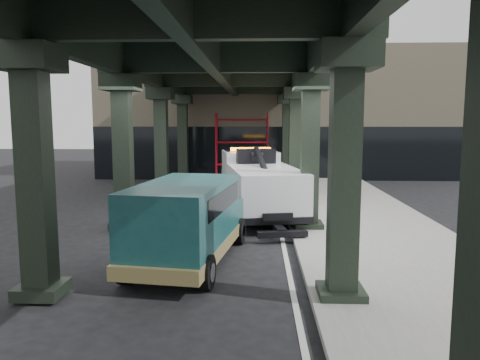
# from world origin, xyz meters

# --- Properties ---
(ground) EXTENTS (90.00, 90.00, 0.00)m
(ground) POSITION_xyz_m (0.00, 0.00, 0.00)
(ground) COLOR black
(ground) RESTS_ON ground
(sidewalk) EXTENTS (5.00, 40.00, 0.15)m
(sidewalk) POSITION_xyz_m (4.50, 2.00, 0.07)
(sidewalk) COLOR gray
(sidewalk) RESTS_ON ground
(lane_stripe) EXTENTS (0.12, 38.00, 0.01)m
(lane_stripe) POSITION_xyz_m (1.70, 2.00, 0.01)
(lane_stripe) COLOR silver
(lane_stripe) RESTS_ON ground
(viaduct) EXTENTS (7.40, 32.00, 6.40)m
(viaduct) POSITION_xyz_m (-0.40, 2.00, 5.46)
(viaduct) COLOR black
(viaduct) RESTS_ON ground
(building) EXTENTS (22.00, 10.00, 8.00)m
(building) POSITION_xyz_m (2.00, 20.00, 4.00)
(building) COLOR #C6B793
(building) RESTS_ON ground
(scaffolding) EXTENTS (3.08, 0.88, 4.00)m
(scaffolding) POSITION_xyz_m (0.00, 14.64, 2.11)
(scaffolding) COLOR #A80D1B
(scaffolding) RESTS_ON ground
(tow_truck) EXTENTS (3.36, 8.08, 2.58)m
(tow_truck) POSITION_xyz_m (0.92, 4.95, 1.26)
(tow_truck) COLOR black
(tow_truck) RESTS_ON ground
(towed_van) EXTENTS (2.68, 5.37, 2.09)m
(towed_van) POSITION_xyz_m (-0.78, -1.64, 1.12)
(towed_van) COLOR #124142
(towed_van) RESTS_ON ground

